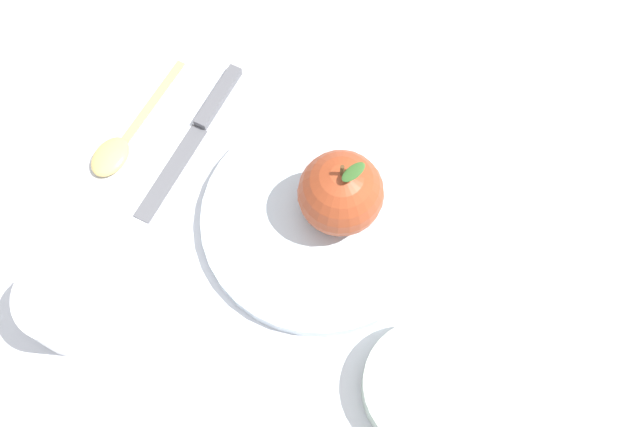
{
  "coord_description": "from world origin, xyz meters",
  "views": [
    {
      "loc": [
        0.1,
        -0.27,
        0.66
      ],
      "look_at": [
        0.01,
        -0.02,
        0.02
      ],
      "focal_mm": 40.35,
      "sensor_mm": 36.0,
      "label": 1
    }
  ],
  "objects_px": {
    "knife": "(200,127)",
    "spoon": "(119,145)",
    "dinner_plate": "(320,218)",
    "apple": "(341,193)",
    "side_bowl": "(427,387)",
    "cup": "(67,304)"
  },
  "relations": [
    {
      "from": "apple",
      "to": "knife",
      "type": "xyz_separation_m",
      "value": [
        -0.17,
        0.05,
        -0.05
      ]
    },
    {
      "from": "dinner_plate",
      "to": "apple",
      "type": "xyz_separation_m",
      "value": [
        0.02,
        0.01,
        0.05
      ]
    },
    {
      "from": "dinner_plate",
      "to": "apple",
      "type": "distance_m",
      "value": 0.05
    },
    {
      "from": "dinner_plate",
      "to": "knife",
      "type": "bearing_deg",
      "value": 159.27
    },
    {
      "from": "apple",
      "to": "knife",
      "type": "distance_m",
      "value": 0.18
    },
    {
      "from": "cup",
      "to": "knife",
      "type": "xyz_separation_m",
      "value": [
        0.03,
        0.22,
        -0.03
      ]
    },
    {
      "from": "dinner_plate",
      "to": "spoon",
      "type": "xyz_separation_m",
      "value": [
        -0.22,
        0.01,
        -0.0
      ]
    },
    {
      "from": "knife",
      "to": "spoon",
      "type": "relative_size",
      "value": 1.23
    },
    {
      "from": "knife",
      "to": "dinner_plate",
      "type": "bearing_deg",
      "value": -20.73
    },
    {
      "from": "dinner_plate",
      "to": "knife",
      "type": "xyz_separation_m",
      "value": [
        -0.15,
        0.06,
        -0.01
      ]
    },
    {
      "from": "apple",
      "to": "spoon",
      "type": "xyz_separation_m",
      "value": [
        -0.24,
        -0.0,
        -0.05
      ]
    },
    {
      "from": "cup",
      "to": "side_bowl",
      "type": "bearing_deg",
      "value": 7.01
    },
    {
      "from": "dinner_plate",
      "to": "cup",
      "type": "distance_m",
      "value": 0.25
    },
    {
      "from": "apple",
      "to": "cup",
      "type": "relative_size",
      "value": 1.21
    },
    {
      "from": "dinner_plate",
      "to": "side_bowl",
      "type": "relative_size",
      "value": 2.04
    },
    {
      "from": "cup",
      "to": "spoon",
      "type": "xyz_separation_m",
      "value": [
        -0.04,
        0.17,
        -0.03
      ]
    },
    {
      "from": "side_bowl",
      "to": "spoon",
      "type": "relative_size",
      "value": 0.71
    },
    {
      "from": "apple",
      "to": "side_bowl",
      "type": "xyz_separation_m",
      "value": [
        0.13,
        -0.14,
        -0.04
      ]
    },
    {
      "from": "dinner_plate",
      "to": "cup",
      "type": "relative_size",
      "value": 2.92
    },
    {
      "from": "cup",
      "to": "knife",
      "type": "relative_size",
      "value": 0.41
    },
    {
      "from": "cup",
      "to": "knife",
      "type": "distance_m",
      "value": 0.23
    },
    {
      "from": "side_bowl",
      "to": "knife",
      "type": "relative_size",
      "value": 0.58
    }
  ]
}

